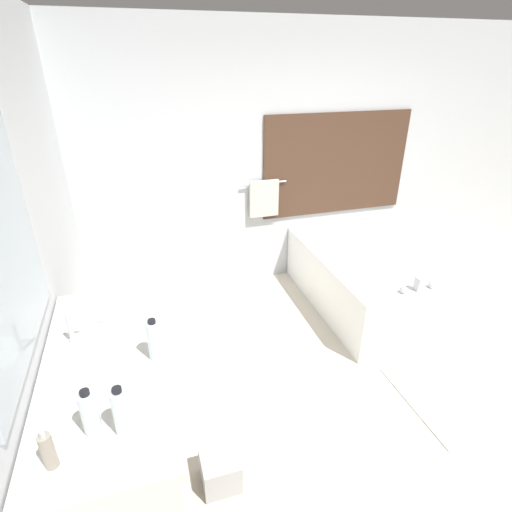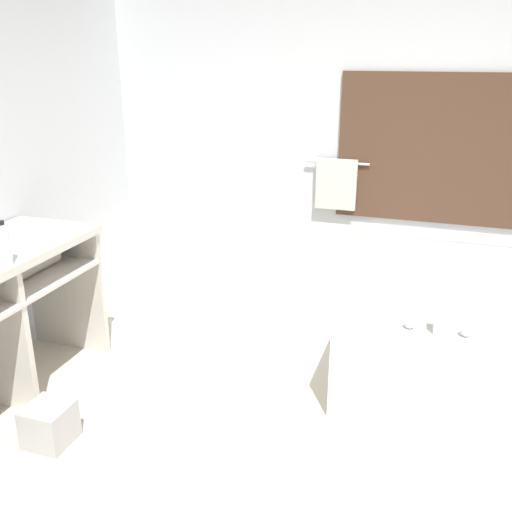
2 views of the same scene
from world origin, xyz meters
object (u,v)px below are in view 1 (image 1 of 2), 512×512
object	(u,v)px
water_bottle_1	(154,340)
waste_bin	(220,470)
water_bottle_3	(121,411)
bathtub	(366,276)
water_bottle_2	(90,413)
soap_dispenser	(48,451)

from	to	relation	value
water_bottle_1	waste_bin	world-z (taller)	water_bottle_1
water_bottle_1	water_bottle_3	distance (m)	0.47
bathtub	water_bottle_1	xyz separation A→B (m)	(-2.16, -1.36, 0.71)
water_bottle_1	bathtub	bearing A→B (deg)	32.16
water_bottle_2	water_bottle_3	size ratio (longest dim) A/B	0.95
water_bottle_3	bathtub	bearing A→B (deg)	37.71
water_bottle_3	soap_dispenser	bearing A→B (deg)	-162.81
waste_bin	bathtub	bearing A→B (deg)	38.98
water_bottle_1	water_bottle_2	bearing A→B (deg)	-125.82
bathtub	water_bottle_3	size ratio (longest dim) A/B	6.93
bathtub	water_bottle_3	distance (m)	3.03
water_bottle_3	waste_bin	bearing A→B (deg)	31.73
water_bottle_1	waste_bin	size ratio (longest dim) A/B	1.05
soap_dispenser	water_bottle_3	bearing A→B (deg)	17.19
water_bottle_1	water_bottle_2	size ratio (longest dim) A/B	1.03
water_bottle_1	waste_bin	xyz separation A→B (m)	(0.28, -0.17, -0.92)
water_bottle_1	soap_dispenser	size ratio (longest dim) A/B	1.23
bathtub	water_bottle_2	size ratio (longest dim) A/B	7.32
bathtub	water_bottle_1	world-z (taller)	water_bottle_1
bathtub	soap_dispenser	distance (m)	3.28
water_bottle_3	soap_dispenser	size ratio (longest dim) A/B	1.26
soap_dispenser	waste_bin	xyz separation A→B (m)	(0.71, 0.36, -0.89)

